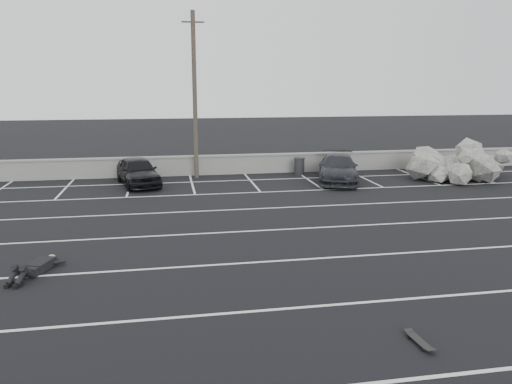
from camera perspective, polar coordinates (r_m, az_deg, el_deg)
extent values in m
plane|color=black|center=(14.20, 3.37, -7.83)|extent=(120.00, 120.00, 0.00)
cube|color=gray|center=(27.49, -3.45, 3.10)|extent=(50.00, 0.35, 1.00)
cube|color=gray|center=(27.41, -3.46, 4.17)|extent=(50.00, 0.45, 0.08)
cube|color=silver|center=(9.06, 12.86, -20.59)|extent=(36.00, 0.10, 0.01)
cube|color=silver|center=(11.52, 6.94, -12.83)|extent=(36.00, 0.10, 0.01)
cube|color=silver|center=(14.19, 3.37, -7.82)|extent=(36.00, 0.10, 0.01)
cube|color=silver|center=(16.98, 1.00, -4.40)|extent=(36.00, 0.10, 0.01)
cube|color=silver|center=(19.82, -0.68, -1.95)|extent=(36.00, 0.10, 0.01)
cube|color=silver|center=(22.71, -1.93, -0.12)|extent=(36.00, 0.10, 0.01)
cube|color=silver|center=(25.62, -2.90, 1.30)|extent=(36.00, 0.10, 0.01)
cube|color=silver|center=(25.39, -20.96, 0.40)|extent=(0.10, 5.00, 0.01)
cube|color=silver|center=(25.00, -14.19, 0.66)|extent=(0.10, 5.00, 0.01)
cube|color=silver|center=(24.96, -7.31, 0.92)|extent=(0.10, 5.00, 0.01)
cube|color=silver|center=(25.28, -0.51, 1.17)|extent=(0.10, 5.00, 0.01)
cube|color=silver|center=(25.94, 6.04, 1.39)|extent=(0.10, 5.00, 0.01)
cube|color=silver|center=(26.92, 12.19, 1.58)|extent=(0.10, 5.00, 0.01)
cube|color=silver|center=(28.19, 17.84, 1.74)|extent=(0.10, 5.00, 0.01)
cube|color=silver|center=(29.71, 22.96, 1.87)|extent=(0.10, 5.00, 0.01)
imported|color=black|center=(25.03, -13.34, 2.33)|extent=(2.59, 4.35, 1.39)
imported|color=#24252A|center=(25.59, 9.36, 2.69)|extent=(3.26, 5.07, 1.37)
cylinder|color=#4C4238|center=(26.20, -7.01, 10.75)|extent=(0.22, 0.22, 8.44)
cube|color=#4C4238|center=(26.36, -7.23, 18.72)|extent=(1.12, 0.07, 0.07)
cylinder|color=#272629|center=(27.38, 4.97, 2.92)|extent=(0.60, 0.60, 0.89)
cylinder|color=#272629|center=(27.31, 4.99, 3.88)|extent=(0.66, 0.66, 0.05)
cube|color=black|center=(10.41, 18.15, -15.83)|extent=(0.23, 0.71, 0.02)
cube|color=#272629|center=(10.60, 17.45, -15.45)|extent=(0.15, 0.05, 0.04)
cube|color=#272629|center=(10.26, 18.86, -16.53)|extent=(0.15, 0.05, 0.04)
cylinder|color=black|center=(10.57, 17.04, -15.63)|extent=(0.03, 0.05, 0.05)
cylinder|color=black|center=(10.65, 17.85, -15.46)|extent=(0.03, 0.05, 0.05)
cylinder|color=black|center=(10.22, 18.43, -16.73)|extent=(0.03, 0.05, 0.05)
cylinder|color=black|center=(10.31, 19.26, -16.53)|extent=(0.03, 0.05, 0.05)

